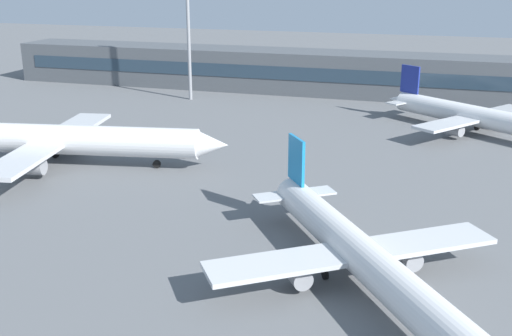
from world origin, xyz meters
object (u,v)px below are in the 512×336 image
(airplane_mid, at_px, (61,140))
(airplane_far, at_px, (481,118))
(floodlight_tower_west, at_px, (188,19))
(airplane_near, at_px, (361,255))

(airplane_mid, xyz_separation_m, airplane_far, (56.09, 34.20, -0.61))
(airplane_far, distance_m, floodlight_tower_west, 59.89)
(airplane_mid, bearing_deg, airplane_near, -26.68)
(floodlight_tower_west, bearing_deg, airplane_far, -12.69)
(airplane_mid, height_order, airplane_far, airplane_mid)
(airplane_far, height_order, floodlight_tower_west, floodlight_tower_west)
(airplane_near, bearing_deg, airplane_far, 78.30)
(airplane_far, bearing_deg, floodlight_tower_west, 167.31)
(airplane_near, xyz_separation_m, floodlight_tower_west, (-45.21, 69.33, 13.62))
(airplane_mid, distance_m, airplane_far, 65.70)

